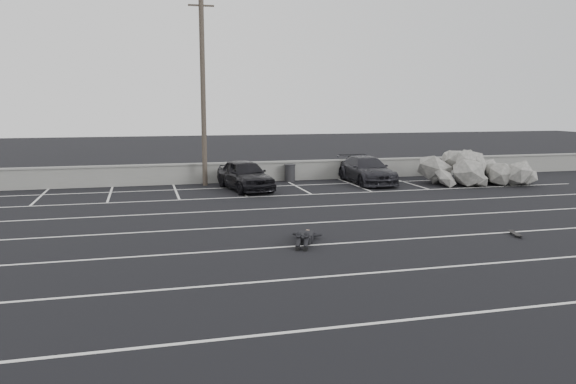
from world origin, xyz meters
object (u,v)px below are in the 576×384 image
object	(u,v)px
riprap_pile	(472,172)
skateboard	(516,234)
utility_pole	(203,90)
trash_bin	(290,173)
car_left	(245,175)
car_right	(367,170)
person	(306,233)

from	to	relation	value
riprap_pile	skateboard	distance (m)	12.13
utility_pole	trash_bin	xyz separation A→B (m)	(4.55, 0.25, -4.34)
car_left	utility_pole	world-z (taller)	utility_pole
car_right	trash_bin	distance (m)	4.08
skateboard	car_left	bearing A→B (deg)	133.82
utility_pole	car_left	bearing A→B (deg)	-50.61
riprap_pile	person	xyz separation A→B (m)	(-11.95, -9.82, -0.36)
car_left	car_right	bearing A→B (deg)	-4.47
car_left	utility_pole	xyz separation A→B (m)	(-1.70, 2.07, 4.07)
trash_bin	car_right	bearing A→B (deg)	-22.85
car_right	person	distance (m)	13.12
skateboard	riprap_pile	bearing A→B (deg)	78.16
car_left	person	distance (m)	10.57
car_left	skateboard	world-z (taller)	car_left
car_right	person	xyz separation A→B (m)	(-6.65, -11.30, -0.45)
utility_pole	trash_bin	distance (m)	6.29
trash_bin	skateboard	xyz separation A→B (m)	(3.68, -13.93, -0.41)
car_right	utility_pole	distance (m)	9.37
person	skateboard	world-z (taller)	person
riprap_pile	utility_pole	bearing A→B (deg)	168.31
person	skateboard	bearing A→B (deg)	13.60
trash_bin	riprap_pile	xyz separation A→B (m)	(9.05, -3.07, 0.12)
trash_bin	person	bearing A→B (deg)	-102.68
car_left	person	world-z (taller)	car_left
trash_bin	car_left	bearing A→B (deg)	-140.82
car_right	trash_bin	world-z (taller)	car_right
car_right	riprap_pile	distance (m)	5.50
trash_bin	person	distance (m)	13.21
car_right	trash_bin	size ratio (longest dim) A/B	5.11
riprap_pile	person	distance (m)	15.47
skateboard	person	bearing A→B (deg)	-174.60
car_left	person	bearing A→B (deg)	-101.12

